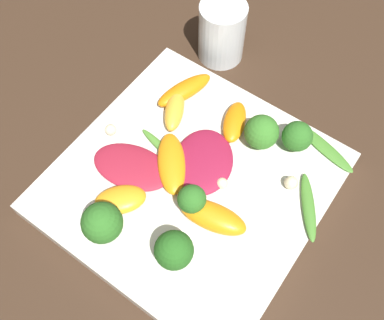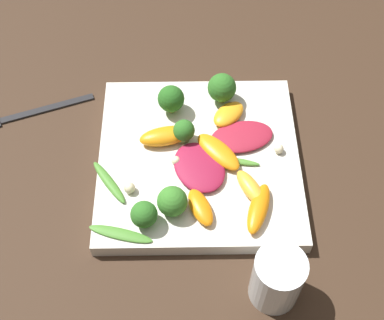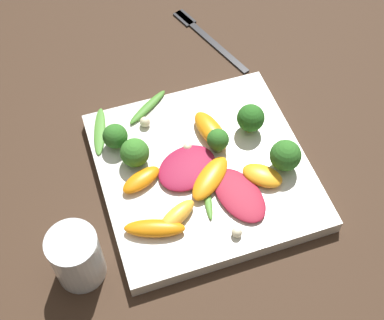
{
  "view_description": "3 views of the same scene",
  "coord_description": "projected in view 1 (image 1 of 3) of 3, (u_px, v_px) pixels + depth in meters",
  "views": [
    {
      "loc": [
        -0.19,
        -0.13,
        0.48
      ],
      "look_at": [
        0.01,
        0.01,
        0.04
      ],
      "focal_mm": 42.0,
      "sensor_mm": 36.0,
      "label": 1
    },
    {
      "loc": [
        0.44,
        -0.02,
        0.65
      ],
      "look_at": [
        0.02,
        -0.01,
        0.04
      ],
      "focal_mm": 50.0,
      "sensor_mm": 36.0,
      "label": 2
    },
    {
      "loc": [
        0.15,
        0.39,
        0.64
      ],
      "look_at": [
        0.02,
        0.0,
        0.05
      ],
      "focal_mm": 50.0,
      "sensor_mm": 36.0,
      "label": 3
    }
  ],
  "objects": [
    {
      "name": "orange_segment_0",
      "position": [
        184.0,
        90.0,
        0.56
      ],
      "size": [
        0.08,
        0.05,
        0.02
      ],
      "color": "orange",
      "rests_on": "plate"
    },
    {
      "name": "plate",
      "position": [
        191.0,
        184.0,
        0.52
      ],
      "size": [
        0.29,
        0.29,
        0.02
      ],
      "color": "silver",
      "rests_on": "ground_plane"
    },
    {
      "name": "broccoli_floret_1",
      "position": [
        297.0,
        137.0,
        0.51
      ],
      "size": [
        0.04,
        0.04,
        0.04
      ],
      "color": "#7A9E51",
      "rests_on": "plate"
    },
    {
      "name": "ground_plane",
      "position": [
        191.0,
        188.0,
        0.53
      ],
      "size": [
        2.4,
        2.4,
        0.0
      ],
      "primitive_type": "plane",
      "color": "#382619"
    },
    {
      "name": "orange_segment_3",
      "position": [
        120.0,
        200.0,
        0.49
      ],
      "size": [
        0.06,
        0.06,
        0.02
      ],
      "color": "orange",
      "rests_on": "plate"
    },
    {
      "name": "radicchio_leaf_0",
      "position": [
        132.0,
        167.0,
        0.51
      ],
      "size": [
        0.08,
        0.1,
        0.01
      ],
      "color": "maroon",
      "rests_on": "plate"
    },
    {
      "name": "arugula_sprig_1",
      "position": [
        325.0,
        148.0,
        0.53
      ],
      "size": [
        0.04,
        0.09,
        0.0
      ],
      "color": "#47842D",
      "rests_on": "plate"
    },
    {
      "name": "broccoli_floret_0",
      "position": [
        192.0,
        200.0,
        0.47
      ],
      "size": [
        0.03,
        0.03,
        0.04
      ],
      "color": "#7A9E51",
      "rests_on": "plate"
    },
    {
      "name": "arugula_sprig_2",
      "position": [
        161.0,
        147.0,
        0.53
      ],
      "size": [
        0.02,
        0.07,
        0.01
      ],
      "color": "#518E33",
      "rests_on": "plate"
    },
    {
      "name": "broccoli_floret_2",
      "position": [
        261.0,
        132.0,
        0.51
      ],
      "size": [
        0.04,
        0.04,
        0.04
      ],
      "color": "#84AD5B",
      "rests_on": "plate"
    },
    {
      "name": "radicchio_leaf_1",
      "position": [
        206.0,
        163.0,
        0.51
      ],
      "size": [
        0.11,
        0.1,
        0.01
      ],
      "color": "maroon",
      "rests_on": "plate"
    },
    {
      "name": "orange_segment_5",
      "position": [
        174.0,
        110.0,
        0.54
      ],
      "size": [
        0.06,
        0.05,
        0.02
      ],
      "color": "#FCAD33",
      "rests_on": "plate"
    },
    {
      "name": "macadamia_nut_2",
      "position": [
        291.0,
        183.0,
        0.5
      ],
      "size": [
        0.02,
        0.02,
        0.02
      ],
      "color": "beige",
      "rests_on": "plate"
    },
    {
      "name": "broccoli_floret_4",
      "position": [
        102.0,
        223.0,
        0.45
      ],
      "size": [
        0.04,
        0.04,
        0.05
      ],
      "color": "#84AD5B",
      "rests_on": "plate"
    },
    {
      "name": "broccoli_floret_3",
      "position": [
        174.0,
        250.0,
        0.44
      ],
      "size": [
        0.04,
        0.04,
        0.05
      ],
      "color": "#7A9E51",
      "rests_on": "plate"
    },
    {
      "name": "macadamia_nut_0",
      "position": [
        222.0,
        183.0,
        0.5
      ],
      "size": [
        0.01,
        0.01,
        0.01
      ],
      "color": "beige",
      "rests_on": "plate"
    },
    {
      "name": "drinking_glass",
      "position": [
        222.0,
        32.0,
        0.6
      ],
      "size": [
        0.06,
        0.06,
        0.08
      ],
      "color": "white",
      "rests_on": "ground_plane"
    },
    {
      "name": "orange_segment_2",
      "position": [
        171.0,
        164.0,
        0.51
      ],
      "size": [
        0.08,
        0.08,
        0.02
      ],
      "color": "orange",
      "rests_on": "plate"
    },
    {
      "name": "orange_segment_1",
      "position": [
        234.0,
        121.0,
        0.54
      ],
      "size": [
        0.06,
        0.05,
        0.02
      ],
      "color": "orange",
      "rests_on": "plate"
    },
    {
      "name": "macadamia_nut_1",
      "position": [
        111.0,
        130.0,
        0.53
      ],
      "size": [
        0.01,
        0.01,
        0.01
      ],
      "color": "beige",
      "rests_on": "plate"
    },
    {
      "name": "arugula_sprig_0",
      "position": [
        308.0,
        207.0,
        0.49
      ],
      "size": [
        0.07,
        0.06,
        0.01
      ],
      "color": "#47842D",
      "rests_on": "plate"
    },
    {
      "name": "orange_segment_4",
      "position": [
        213.0,
        217.0,
        0.47
      ],
      "size": [
        0.05,
        0.08,
        0.02
      ],
      "color": "orange",
      "rests_on": "plate"
    }
  ]
}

